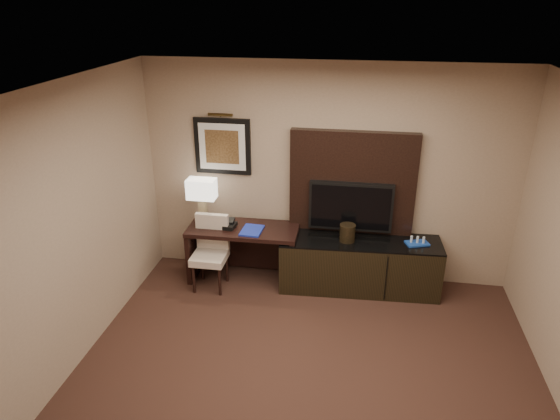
% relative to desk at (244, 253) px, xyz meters
% --- Properties ---
extents(floor, '(4.50, 5.00, 0.01)m').
position_rel_desk_xyz_m(floor, '(0.99, -2.15, -0.37)').
color(floor, '#331D17').
rests_on(floor, ground).
extents(ceiling, '(4.50, 5.00, 0.01)m').
position_rel_desk_xyz_m(ceiling, '(0.99, -2.15, 2.34)').
color(ceiling, silver).
rests_on(ceiling, wall_back).
extents(wall_back, '(4.50, 0.01, 2.70)m').
position_rel_desk_xyz_m(wall_back, '(0.99, 0.35, 0.99)').
color(wall_back, '#9F856C').
rests_on(wall_back, floor).
extents(wall_left, '(0.01, 5.00, 2.70)m').
position_rel_desk_xyz_m(wall_left, '(-1.26, -2.15, 0.99)').
color(wall_left, '#9F856C').
rests_on(wall_left, floor).
extents(desk, '(1.37, 0.61, 0.73)m').
position_rel_desk_xyz_m(desk, '(0.00, 0.00, 0.00)').
color(desk, black).
rests_on(desk, floor).
extents(credenza, '(1.94, 0.63, 0.66)m').
position_rel_desk_xyz_m(credenza, '(1.44, 0.02, -0.03)').
color(credenza, black).
rests_on(credenza, floor).
extents(tv_wall_panel, '(1.50, 0.12, 1.30)m').
position_rel_desk_xyz_m(tv_wall_panel, '(1.29, 0.29, 0.91)').
color(tv_wall_panel, black).
rests_on(tv_wall_panel, wall_back).
extents(tv, '(1.00, 0.08, 0.60)m').
position_rel_desk_xyz_m(tv, '(1.29, 0.19, 0.66)').
color(tv, black).
rests_on(tv, tv_wall_panel).
extents(artwork, '(0.70, 0.04, 0.70)m').
position_rel_desk_xyz_m(artwork, '(-0.31, 0.33, 1.29)').
color(artwork, black).
rests_on(artwork, wall_back).
extents(picture_light, '(0.04, 0.04, 0.30)m').
position_rel_desk_xyz_m(picture_light, '(-0.31, 0.29, 1.69)').
color(picture_light, '#413014').
rests_on(picture_light, wall_back).
extents(desk_chair, '(0.41, 0.47, 0.85)m').
position_rel_desk_xyz_m(desk_chair, '(-0.37, -0.26, 0.06)').
color(desk_chair, beige).
rests_on(desk_chair, floor).
extents(table_lamp, '(0.42, 0.29, 0.62)m').
position_rel_desk_xyz_m(table_lamp, '(-0.53, 0.08, 0.67)').
color(table_lamp, tan).
rests_on(table_lamp, desk).
extents(desk_phone, '(0.24, 0.22, 0.11)m').
position_rel_desk_xyz_m(desk_phone, '(-0.20, -0.02, 0.42)').
color(desk_phone, black).
rests_on(desk_phone, desk).
extents(blue_folder, '(0.26, 0.34, 0.02)m').
position_rel_desk_xyz_m(blue_folder, '(0.13, -0.08, 0.37)').
color(blue_folder, '#1B2EAF').
rests_on(blue_folder, desk).
extents(book, '(0.16, 0.02, 0.21)m').
position_rel_desk_xyz_m(book, '(0.08, -0.06, 0.47)').
color(book, gray).
rests_on(book, desk).
extents(ice_bucket, '(0.20, 0.20, 0.21)m').
position_rel_desk_xyz_m(ice_bucket, '(1.28, -0.02, 0.40)').
color(ice_bucket, black).
rests_on(ice_bucket, credenza).
extents(minibar_tray, '(0.30, 0.24, 0.09)m').
position_rel_desk_xyz_m(minibar_tray, '(2.10, 0.03, 0.34)').
color(minibar_tray, '#1B48B0').
rests_on(minibar_tray, credenza).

